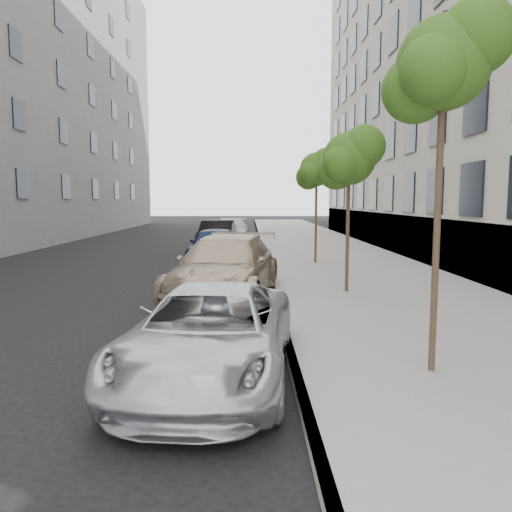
{
  "coord_description": "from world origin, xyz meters",
  "views": [
    {
      "loc": [
        0.47,
        -5.67,
        2.66
      ],
      "look_at": [
        0.63,
        4.72,
        1.5
      ],
      "focal_mm": 35.0,
      "sensor_mm": 36.0,
      "label": 1
    }
  ],
  "objects_px": {
    "tree_mid": "(350,158)",
    "sedan_blue": "(214,245)",
    "suv": "(225,268)",
    "tree_far": "(317,169)",
    "sedan_rear": "(232,230)",
    "tree_near": "(445,64)",
    "sedan_black": "(217,236)",
    "minivan": "(210,334)"
  },
  "relations": [
    {
      "from": "sedan_blue",
      "to": "sedan_black",
      "type": "bearing_deg",
      "value": 97.73
    },
    {
      "from": "tree_mid",
      "to": "suv",
      "type": "xyz_separation_m",
      "value": [
        -3.38,
        -0.43,
        -2.94
      ]
    },
    {
      "from": "sedan_blue",
      "to": "sedan_black",
      "type": "height_order",
      "value": "sedan_black"
    },
    {
      "from": "sedan_black",
      "to": "suv",
      "type": "bearing_deg",
      "value": -82.74
    },
    {
      "from": "tree_near",
      "to": "minivan",
      "type": "distance_m",
      "value": 5.1
    },
    {
      "from": "tree_mid",
      "to": "tree_far",
      "type": "distance_m",
      "value": 6.5
    },
    {
      "from": "tree_mid",
      "to": "sedan_rear",
      "type": "bearing_deg",
      "value": 101.87
    },
    {
      "from": "tree_mid",
      "to": "sedan_rear",
      "type": "height_order",
      "value": "tree_mid"
    },
    {
      "from": "tree_far",
      "to": "sedan_blue",
      "type": "relative_size",
      "value": 1.02
    },
    {
      "from": "tree_far",
      "to": "minivan",
      "type": "xyz_separation_m",
      "value": [
        -3.33,
        -12.94,
        -3.21
      ]
    },
    {
      "from": "tree_near",
      "to": "tree_far",
      "type": "distance_m",
      "value": 13.02
    },
    {
      "from": "tree_mid",
      "to": "minivan",
      "type": "xyz_separation_m",
      "value": [
        -3.33,
        -6.44,
        -3.1
      ]
    },
    {
      "from": "sedan_rear",
      "to": "sedan_blue",
      "type": "bearing_deg",
      "value": -90.59
    },
    {
      "from": "tree_far",
      "to": "suv",
      "type": "height_order",
      "value": "tree_far"
    },
    {
      "from": "tree_mid",
      "to": "sedan_blue",
      "type": "relative_size",
      "value": 1.01
    },
    {
      "from": "suv",
      "to": "sedan_rear",
      "type": "height_order",
      "value": "suv"
    },
    {
      "from": "tree_far",
      "to": "tree_near",
      "type": "bearing_deg",
      "value": -90.0
    },
    {
      "from": "tree_mid",
      "to": "sedan_black",
      "type": "relative_size",
      "value": 0.93
    },
    {
      "from": "tree_far",
      "to": "sedan_black",
      "type": "xyz_separation_m",
      "value": [
        -4.42,
        6.2,
        -3.09
      ]
    },
    {
      "from": "minivan",
      "to": "suv",
      "type": "relative_size",
      "value": 0.84
    },
    {
      "from": "minivan",
      "to": "suv",
      "type": "bearing_deg",
      "value": 96.47
    },
    {
      "from": "sedan_rear",
      "to": "tree_mid",
      "type": "bearing_deg",
      "value": -76.7
    },
    {
      "from": "tree_near",
      "to": "sedan_black",
      "type": "relative_size",
      "value": 1.08
    },
    {
      "from": "sedan_black",
      "to": "minivan",
      "type": "bearing_deg",
      "value": -83.99
    },
    {
      "from": "tree_mid",
      "to": "sedan_rear",
      "type": "distance_m",
      "value": 18.97
    },
    {
      "from": "tree_mid",
      "to": "sedan_black",
      "type": "distance_m",
      "value": 13.77
    },
    {
      "from": "tree_mid",
      "to": "suv",
      "type": "relative_size",
      "value": 0.77
    },
    {
      "from": "tree_far",
      "to": "sedan_black",
      "type": "bearing_deg",
      "value": 125.47
    },
    {
      "from": "tree_far",
      "to": "sedan_black",
      "type": "distance_m",
      "value": 8.21
    },
    {
      "from": "sedan_blue",
      "to": "tree_near",
      "type": "bearing_deg",
      "value": -67.25
    },
    {
      "from": "tree_far",
      "to": "sedan_blue",
      "type": "height_order",
      "value": "tree_far"
    },
    {
      "from": "suv",
      "to": "tree_far",
      "type": "bearing_deg",
      "value": 73.68
    },
    {
      "from": "tree_near",
      "to": "tree_far",
      "type": "height_order",
      "value": "tree_near"
    },
    {
      "from": "sedan_blue",
      "to": "tree_mid",
      "type": "bearing_deg",
      "value": -54.44
    },
    {
      "from": "sedan_blue",
      "to": "sedan_rear",
      "type": "height_order",
      "value": "sedan_blue"
    },
    {
      "from": "sedan_blue",
      "to": "sedan_rear",
      "type": "xyz_separation_m",
      "value": [
        0.39,
        10.91,
        -0.01
      ]
    },
    {
      "from": "sedan_rear",
      "to": "tree_near",
      "type": "bearing_deg",
      "value": -79.75
    },
    {
      "from": "tree_near",
      "to": "suv",
      "type": "bearing_deg",
      "value": 119.12
    },
    {
      "from": "tree_near",
      "to": "sedan_black",
      "type": "height_order",
      "value": "tree_near"
    },
    {
      "from": "tree_far",
      "to": "suv",
      "type": "distance_m",
      "value": 8.29
    },
    {
      "from": "sedan_blue",
      "to": "tree_far",
      "type": "bearing_deg",
      "value": -6.37
    },
    {
      "from": "tree_near",
      "to": "sedan_rear",
      "type": "relative_size",
      "value": 1.01
    }
  ]
}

